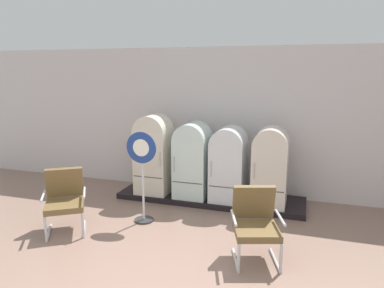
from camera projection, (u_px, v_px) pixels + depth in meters
back_wall at (219, 121)px, 7.25m from camera, size 11.76×0.12×2.92m
display_plinth at (210, 198)px, 6.94m from camera, size 3.55×0.95×0.10m
refrigerator_0 at (154, 152)px, 6.97m from camera, size 0.64×0.61×1.54m
refrigerator_1 at (193, 158)px, 6.78m from camera, size 0.61×0.68×1.41m
refrigerator_2 at (229, 162)px, 6.58m from camera, size 0.61×0.68×1.37m
refrigerator_3 at (270, 164)px, 6.34m from camera, size 0.60×0.68×1.40m
armchair_left at (65, 198)px, 5.59m from camera, size 0.84×0.87×0.97m
armchair_right at (255, 221)px, 4.72m from camera, size 0.76×0.81×0.97m
sign_stand at (142, 176)px, 5.83m from camera, size 0.51×0.32×1.51m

